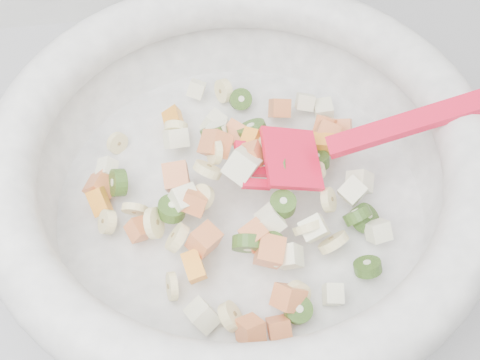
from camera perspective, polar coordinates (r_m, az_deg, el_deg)
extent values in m
cube|color=gray|center=(1.01, 5.58, -14.94)|extent=(2.00, 0.60, 0.90)
cylinder|color=white|center=(0.58, 0.00, -2.32)|extent=(0.36, 0.36, 0.02)
torus|color=white|center=(0.51, 0.00, 2.86)|extent=(0.44, 0.44, 0.05)
cylinder|color=#FFF8AA|center=(0.53, 8.85, -5.86)|extent=(0.03, 0.03, 0.03)
cylinder|color=#FFF8AA|center=(0.61, -11.55, 3.46)|extent=(0.02, 0.02, 0.03)
cylinder|color=#FFF8AA|center=(0.64, -1.56, 8.46)|extent=(0.02, 0.03, 0.04)
cylinder|color=#FFF8AA|center=(0.60, -6.10, 4.90)|extent=(0.03, 0.02, 0.03)
cylinder|color=#FFF8AA|center=(0.52, -3.09, 0.98)|extent=(0.03, 0.03, 0.03)
cylinder|color=#FFF8AA|center=(0.52, -5.99, -5.47)|extent=(0.03, 0.03, 0.03)
cylinder|color=#FFF8AA|center=(0.52, -3.64, -1.64)|extent=(0.03, 0.03, 0.02)
cylinder|color=#FFF8AA|center=(0.55, -9.96, -2.75)|extent=(0.03, 0.02, 0.03)
cylinder|color=#FFF8AA|center=(0.50, 5.42, -10.77)|extent=(0.03, 0.03, 0.03)
cylinder|color=#FFF8AA|center=(0.55, -12.47, -3.90)|extent=(0.02, 0.03, 0.03)
cylinder|color=#FFF8AA|center=(0.53, -8.14, -4.06)|extent=(0.02, 0.03, 0.03)
cylinder|color=#FFF8AA|center=(0.52, 6.53, -4.46)|extent=(0.04, 0.03, 0.04)
cylinder|color=#FFF8AA|center=(0.55, 2.41, 3.08)|extent=(0.02, 0.04, 0.03)
cylinder|color=#FFF8AA|center=(0.55, 6.92, 0.78)|extent=(0.03, 0.03, 0.02)
cylinder|color=#FFF8AA|center=(0.51, -6.47, -9.98)|extent=(0.01, 0.03, 0.04)
cylinder|color=#FFF8AA|center=(0.54, 8.40, -1.88)|extent=(0.02, 0.03, 0.03)
cylinder|color=#FFF8AA|center=(0.54, -2.44, 2.76)|extent=(0.02, 0.03, 0.03)
cylinder|color=#FFF8AA|center=(0.50, -0.89, -12.79)|extent=(0.02, 0.03, 0.03)
cube|color=gold|center=(0.60, 8.25, 5.04)|extent=(0.03, 0.03, 0.03)
cube|color=gold|center=(0.50, 4.63, -11.08)|extent=(0.03, 0.03, 0.03)
cube|color=gold|center=(0.57, -0.26, 4.29)|extent=(0.03, 0.03, 0.03)
cube|color=gold|center=(0.51, -3.43, -5.70)|extent=(0.03, 0.03, 0.03)
cube|color=gold|center=(0.59, 8.16, 4.24)|extent=(0.03, 0.04, 0.03)
cube|color=gold|center=(0.53, 0.97, 2.33)|extent=(0.03, 0.03, 0.03)
cube|color=gold|center=(0.54, -9.53, -4.61)|extent=(0.03, 0.02, 0.03)
cube|color=gold|center=(0.55, -6.05, 0.34)|extent=(0.02, 0.03, 0.03)
cube|color=gold|center=(0.51, 1.39, -5.28)|extent=(0.03, 0.03, 0.02)
cube|color=gold|center=(0.52, -4.25, -2.06)|extent=(0.03, 0.03, 0.03)
cube|color=gold|center=(0.61, 9.69, 4.83)|extent=(0.02, 0.03, 0.03)
cube|color=gold|center=(0.54, -2.36, 3.42)|extent=(0.04, 0.03, 0.04)
cube|color=gold|center=(0.51, 2.83, -6.74)|extent=(0.03, 0.03, 0.03)
cube|color=gold|center=(0.58, -13.08, -0.61)|extent=(0.04, 0.03, 0.03)
cube|color=gold|center=(0.62, 3.78, 6.80)|extent=(0.02, 0.03, 0.03)
cube|color=gold|center=(0.49, 1.00, -14.14)|extent=(0.02, 0.03, 0.03)
cube|color=gold|center=(0.50, 3.71, -13.86)|extent=(0.02, 0.02, 0.02)
cylinder|color=#64AA38|center=(0.51, 3.03, -6.17)|extent=(0.03, 0.03, 0.01)
cylinder|color=#64AA38|center=(0.55, 11.72, -3.55)|extent=(0.03, 0.03, 0.03)
cylinder|color=#64AA38|center=(0.53, 12.01, -8.07)|extent=(0.03, 0.03, 0.02)
cylinder|color=#64AA38|center=(0.57, 7.29, 1.82)|extent=(0.03, 0.04, 0.02)
cylinder|color=#64AA38|center=(0.53, 4.36, 0.81)|extent=(0.02, 0.03, 0.03)
cylinder|color=#64AA38|center=(0.50, 5.54, -12.17)|extent=(0.03, 0.03, 0.02)
cylinder|color=#64AA38|center=(0.51, 0.78, -6.04)|extent=(0.04, 0.02, 0.04)
cylinder|color=#64AA38|center=(0.57, -2.45, 4.60)|extent=(0.04, 0.03, 0.03)
cylinder|color=#64AA38|center=(0.54, 11.07, -3.31)|extent=(0.03, 0.03, 0.03)
cylinder|color=#64AA38|center=(0.56, -11.48, -0.25)|extent=(0.02, 0.04, 0.04)
cylinder|color=#64AA38|center=(0.63, 0.05, 7.66)|extent=(0.03, 0.02, 0.03)
cylinder|color=#64AA38|center=(0.56, 1.20, 4.69)|extent=(0.03, 0.03, 0.03)
cylinder|color=#64AA38|center=(0.52, 4.09, -2.30)|extent=(0.03, 0.03, 0.01)
cylinder|color=#64AA38|center=(0.53, -6.48, -2.74)|extent=(0.04, 0.04, 0.02)
cube|color=white|center=(0.57, 11.26, -0.19)|extent=(0.03, 0.03, 0.03)
cube|color=white|center=(0.63, 6.18, 7.37)|extent=(0.02, 0.03, 0.03)
cube|color=white|center=(0.50, -3.58, -12.69)|extent=(0.03, 0.03, 0.03)
cube|color=white|center=(0.55, 10.63, -1.05)|extent=(0.03, 0.03, 0.03)
cube|color=white|center=(0.64, -4.16, 8.59)|extent=(0.02, 0.02, 0.02)
cube|color=white|center=(0.51, 2.90, -3.83)|extent=(0.03, 0.03, 0.03)
cube|color=white|center=(0.58, -12.49, 1.14)|extent=(0.02, 0.02, 0.02)
cube|color=white|center=(0.51, 8.82, -10.66)|extent=(0.02, 0.02, 0.02)
cube|color=white|center=(0.52, 7.03, -4.56)|extent=(0.03, 0.03, 0.03)
cube|color=white|center=(0.53, -5.31, -1.81)|extent=(0.03, 0.03, 0.03)
cube|color=white|center=(0.57, -2.02, 4.38)|extent=(0.03, 0.03, 0.03)
cube|color=white|center=(0.54, 12.96, -4.74)|extent=(0.02, 0.03, 0.03)
cube|color=white|center=(0.64, 7.93, 6.56)|extent=(0.02, 0.02, 0.02)
cube|color=white|center=(0.58, -6.08, 3.94)|extent=(0.03, 0.03, 0.03)
cube|color=white|center=(0.59, -2.51, 5.47)|extent=(0.03, 0.03, 0.03)
cube|color=white|center=(0.52, 0.17, 1.34)|extent=(0.04, 0.04, 0.04)
cube|color=white|center=(0.51, 4.64, -7.24)|extent=(0.03, 0.03, 0.03)
cube|color=orange|center=(0.55, 0.92, 3.61)|extent=(0.03, 0.03, 0.02)
cube|color=orange|center=(0.56, -13.19, -2.02)|extent=(0.02, 0.03, 0.03)
cube|color=orange|center=(0.58, 7.85, 3.43)|extent=(0.03, 0.02, 0.02)
cube|color=orange|center=(0.61, -6.38, 5.76)|extent=(0.02, 0.03, 0.02)
cube|color=orange|center=(0.51, -4.39, -8.15)|extent=(0.02, 0.03, 0.02)
cube|color=red|center=(0.53, 4.91, 2.05)|extent=(0.05, 0.06, 0.03)
cube|color=red|center=(0.54, 0.81, 3.17)|extent=(0.03, 0.01, 0.01)
cube|color=red|center=(0.53, 1.04, 2.02)|extent=(0.03, 0.01, 0.01)
cube|color=red|center=(0.53, 1.29, 0.83)|extent=(0.03, 0.01, 0.01)
cube|color=red|center=(0.52, 1.53, -0.39)|extent=(0.03, 0.01, 0.01)
cube|color=red|center=(0.54, 17.86, 5.81)|extent=(0.18, 0.02, 0.06)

